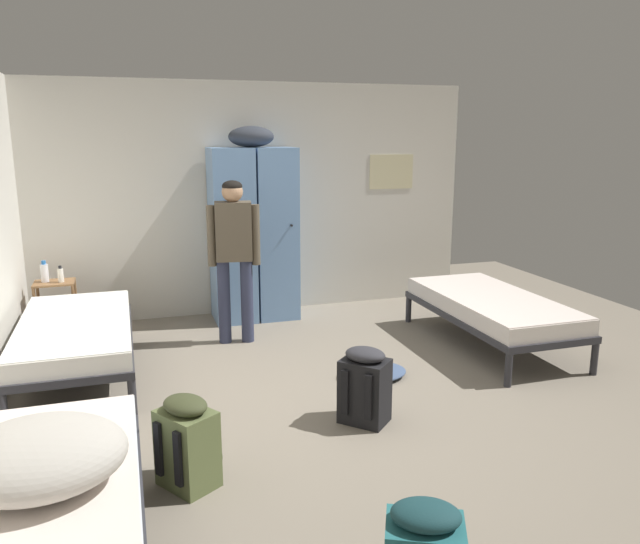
% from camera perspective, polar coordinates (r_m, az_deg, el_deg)
% --- Properties ---
extents(ground_plane, '(8.34, 8.34, 0.00)m').
position_cam_1_polar(ground_plane, '(4.86, 0.95, -11.66)').
color(ground_plane, gray).
extents(room_backdrop, '(4.95, 5.27, 2.54)m').
position_cam_1_polar(room_backdrop, '(5.53, -15.83, 4.63)').
color(room_backdrop, beige).
rests_on(room_backdrop, ground_plane).
extents(locker_bank, '(0.90, 0.55, 2.07)m').
position_cam_1_polar(locker_bank, '(6.73, -6.13, 3.80)').
color(locker_bank, '#6B93C6').
rests_on(locker_bank, ground_plane).
extents(shelf_unit, '(0.38, 0.30, 0.57)m').
position_cam_1_polar(shelf_unit, '(6.68, -23.08, -2.70)').
color(shelf_unit, brown).
rests_on(shelf_unit, ground_plane).
extents(bed_left_front, '(0.90, 1.90, 0.49)m').
position_cam_1_polar(bed_left_front, '(3.16, -24.55, -19.40)').
color(bed_left_front, '#28282D').
rests_on(bed_left_front, ground_plane).
extents(bed_right, '(0.90, 1.90, 0.49)m').
position_cam_1_polar(bed_right, '(6.13, 15.48, -3.11)').
color(bed_right, '#28282D').
rests_on(bed_right, ground_plane).
extents(bed_left_rear, '(0.90, 1.90, 0.49)m').
position_cam_1_polar(bed_left_rear, '(5.55, -21.55, -5.22)').
color(bed_left_rear, '#28282D').
rests_on(bed_left_rear, ground_plane).
extents(bedding_heap, '(0.74, 0.63, 0.30)m').
position_cam_1_polar(bedding_heap, '(3.04, -24.35, -15.19)').
color(bedding_heap, '#B7B2A8').
rests_on(bedding_heap, bed_left_front).
extents(person_traveler, '(0.49, 0.25, 1.57)m').
position_cam_1_polar(person_traveler, '(5.94, -7.91, 2.34)').
color(person_traveler, '#2D334C').
rests_on(person_traveler, ground_plane).
extents(water_bottle, '(0.07, 0.07, 0.21)m').
position_cam_1_polar(water_bottle, '(6.64, -23.98, -0.04)').
color(water_bottle, white).
rests_on(water_bottle, shelf_unit).
extents(lotion_bottle, '(0.06, 0.06, 0.17)m').
position_cam_1_polar(lotion_bottle, '(6.57, -22.72, -0.24)').
color(lotion_bottle, white).
rests_on(lotion_bottle, shelf_unit).
extents(backpack_olive, '(0.41, 0.40, 0.55)m').
position_cam_1_polar(backpack_olive, '(3.77, -11.98, -15.13)').
color(backpack_olive, '#566038').
rests_on(backpack_olive, ground_plane).
extents(backpack_black, '(0.42, 0.42, 0.55)m').
position_cam_1_polar(backpack_black, '(4.44, 4.19, -10.45)').
color(backpack_black, black).
rests_on(backpack_black, ground_plane).
extents(clothes_pile_denim, '(0.57, 0.44, 0.08)m').
position_cam_1_polar(clothes_pile_denim, '(5.28, 4.88, -9.14)').
color(clothes_pile_denim, '#42567A').
rests_on(clothes_pile_denim, ground_plane).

